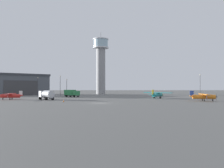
{
  "coord_description": "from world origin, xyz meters",
  "views": [
    {
      "loc": [
        3.14,
        -58.25,
        4.28
      ],
      "look_at": [
        3.58,
        33.33,
        5.27
      ],
      "focal_mm": 36.39,
      "sensor_mm": 36.0,
      "label": 1
    }
  ],
  "objects_px": {
    "control_tower": "(100,62)",
    "truck_fuel_tanker_silver": "(46,95)",
    "light_post_west": "(199,83)",
    "light_post_east": "(59,84)",
    "airplane_red": "(9,96)",
    "airplane_orange": "(202,96)",
    "light_post_north": "(37,85)",
    "truck_box_green": "(71,93)",
    "traffic_cone_near_left": "(62,101)",
    "light_post_centre": "(66,86)",
    "airplane_teal": "(156,94)"
  },
  "relations": [
    {
      "from": "control_tower",
      "to": "truck_fuel_tanker_silver",
      "type": "bearing_deg",
      "value": -105.25
    },
    {
      "from": "light_post_west",
      "to": "light_post_east",
      "type": "bearing_deg",
      "value": -175.53
    },
    {
      "from": "truck_fuel_tanker_silver",
      "to": "light_post_east",
      "type": "bearing_deg",
      "value": -37.5
    },
    {
      "from": "airplane_red",
      "to": "airplane_orange",
      "type": "height_order",
      "value": "airplane_orange"
    },
    {
      "from": "light_post_west",
      "to": "light_post_north",
      "type": "relative_size",
      "value": 1.17
    },
    {
      "from": "truck_box_green",
      "to": "traffic_cone_near_left",
      "type": "bearing_deg",
      "value": -50.73
    },
    {
      "from": "control_tower",
      "to": "airplane_orange",
      "type": "bearing_deg",
      "value": -60.89
    },
    {
      "from": "truck_box_green",
      "to": "light_post_centre",
      "type": "xyz_separation_m",
      "value": [
        -4.51,
        12.53,
        3.03
      ]
    },
    {
      "from": "light_post_east",
      "to": "light_post_north",
      "type": "distance_m",
      "value": 10.81
    },
    {
      "from": "airplane_teal",
      "to": "light_post_east",
      "type": "distance_m",
      "value": 42.69
    },
    {
      "from": "control_tower",
      "to": "airplane_orange",
      "type": "relative_size",
      "value": 3.4
    },
    {
      "from": "airplane_teal",
      "to": "light_post_north",
      "type": "distance_m",
      "value": 53.27
    },
    {
      "from": "control_tower",
      "to": "truck_fuel_tanker_silver",
      "type": "distance_m",
      "value": 57.92
    },
    {
      "from": "light_post_north",
      "to": "airplane_orange",
      "type": "bearing_deg",
      "value": -29.85
    },
    {
      "from": "truck_fuel_tanker_silver",
      "to": "truck_box_green",
      "type": "distance_m",
      "value": 19.89
    },
    {
      "from": "airplane_orange",
      "to": "light_post_west",
      "type": "bearing_deg",
      "value": 79.05
    },
    {
      "from": "airplane_red",
      "to": "truck_box_green",
      "type": "height_order",
      "value": "truck_box_green"
    },
    {
      "from": "airplane_orange",
      "to": "airplane_teal",
      "type": "bearing_deg",
      "value": 136.42
    },
    {
      "from": "traffic_cone_near_left",
      "to": "light_post_west",
      "type": "bearing_deg",
      "value": 37.54
    },
    {
      "from": "airplane_teal",
      "to": "airplane_orange",
      "type": "height_order",
      "value": "airplane_teal"
    },
    {
      "from": "truck_box_green",
      "to": "airplane_orange",
      "type": "bearing_deg",
      "value": 3.03
    },
    {
      "from": "airplane_teal",
      "to": "airplane_orange",
      "type": "distance_m",
      "value": 17.73
    },
    {
      "from": "control_tower",
      "to": "traffic_cone_near_left",
      "type": "height_order",
      "value": "control_tower"
    },
    {
      "from": "truck_box_green",
      "to": "light_post_north",
      "type": "xyz_separation_m",
      "value": [
        -16.67,
        9.08,
        3.4
      ]
    },
    {
      "from": "airplane_orange",
      "to": "light_post_centre",
      "type": "xyz_separation_m",
      "value": [
        -47.74,
        37.82,
        3.25
      ]
    },
    {
      "from": "airplane_orange",
      "to": "airplane_red",
      "type": "bearing_deg",
      "value": -177.9
    },
    {
      "from": "light_post_centre",
      "to": "truck_box_green",
      "type": "bearing_deg",
      "value": -70.2
    },
    {
      "from": "truck_box_green",
      "to": "traffic_cone_near_left",
      "type": "xyz_separation_m",
      "value": [
        3.07,
        -29.61,
        -1.32
      ]
    },
    {
      "from": "traffic_cone_near_left",
      "to": "light_post_east",
      "type": "bearing_deg",
      "value": 104.3
    },
    {
      "from": "airplane_red",
      "to": "airplane_teal",
      "type": "bearing_deg",
      "value": -178.7
    },
    {
      "from": "traffic_cone_near_left",
      "to": "airplane_orange",
      "type": "bearing_deg",
      "value": 6.13
    },
    {
      "from": "control_tower",
      "to": "airplane_red",
      "type": "xyz_separation_m",
      "value": [
        -26.69,
        -52.32,
        -16.8
      ]
    },
    {
      "from": "light_post_east",
      "to": "traffic_cone_near_left",
      "type": "bearing_deg",
      "value": -75.7
    },
    {
      "from": "light_post_east",
      "to": "light_post_north",
      "type": "relative_size",
      "value": 1.07
    },
    {
      "from": "truck_fuel_tanker_silver",
      "to": "light_post_east",
      "type": "height_order",
      "value": "light_post_east"
    },
    {
      "from": "traffic_cone_near_left",
      "to": "control_tower",
      "type": "bearing_deg",
      "value": 83.73
    },
    {
      "from": "truck_box_green",
      "to": "light_post_centre",
      "type": "height_order",
      "value": "light_post_centre"
    },
    {
      "from": "light_post_west",
      "to": "airplane_orange",
      "type": "bearing_deg",
      "value": -109.9
    },
    {
      "from": "light_post_north",
      "to": "traffic_cone_near_left",
      "type": "xyz_separation_m",
      "value": [
        19.74,
        -38.69,
        -4.72
      ]
    },
    {
      "from": "light_post_east",
      "to": "light_post_north",
      "type": "bearing_deg",
      "value": 166.66
    },
    {
      "from": "light_post_west",
      "to": "airplane_red",
      "type": "bearing_deg",
      "value": -157.98
    },
    {
      "from": "airplane_orange",
      "to": "light_post_west",
      "type": "relative_size",
      "value": 1.04
    },
    {
      "from": "light_post_centre",
      "to": "light_post_north",
      "type": "bearing_deg",
      "value": -164.17
    },
    {
      "from": "truck_fuel_tanker_silver",
      "to": "light_post_east",
      "type": "distance_m",
      "value": 26.26
    },
    {
      "from": "airplane_red",
      "to": "traffic_cone_near_left",
      "type": "relative_size",
      "value": 15.69
    },
    {
      "from": "light_post_centre",
      "to": "traffic_cone_near_left",
      "type": "bearing_deg",
      "value": -79.81
    },
    {
      "from": "traffic_cone_near_left",
      "to": "truck_box_green",
      "type": "bearing_deg",
      "value": 95.91
    },
    {
      "from": "airplane_teal",
      "to": "light_post_west",
      "type": "distance_m",
      "value": 33.39
    },
    {
      "from": "airplane_red",
      "to": "airplane_orange",
      "type": "distance_m",
      "value": 60.27
    },
    {
      "from": "airplane_red",
      "to": "light_post_north",
      "type": "distance_m",
      "value": 27.43
    }
  ]
}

